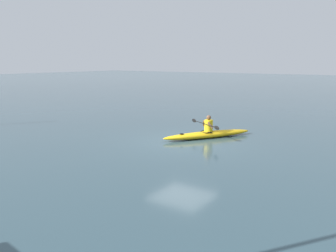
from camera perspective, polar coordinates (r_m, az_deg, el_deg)
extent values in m
plane|color=#334C56|center=(15.50, 2.40, -2.57)|extent=(160.00, 160.00, 0.00)
ellipsoid|color=#EAB214|center=(16.40, 6.38, -1.35)|extent=(2.80, 4.14, 0.30)
torus|color=black|center=(16.34, 6.13, -0.93)|extent=(0.75, 0.75, 0.04)
cylinder|color=black|center=(15.75, 2.19, -1.26)|extent=(0.18, 0.18, 0.02)
cylinder|color=yellow|center=(16.34, 6.48, 0.07)|extent=(0.38, 0.38, 0.52)
sphere|color=brown|center=(16.28, 6.50, 1.36)|extent=(0.21, 0.21, 0.21)
cylinder|color=black|center=(16.22, 5.87, 0.33)|extent=(1.77, 1.07, 0.03)
ellipsoid|color=black|center=(15.36, 7.77, -0.28)|extent=(0.36, 0.24, 0.17)
ellipsoid|color=black|center=(17.10, 4.17, 0.88)|extent=(0.36, 0.24, 0.17)
cylinder|color=brown|center=(16.04, 6.76, 0.12)|extent=(0.32, 0.13, 0.34)
cylinder|color=brown|center=(16.53, 5.73, 0.45)|extent=(0.22, 0.29, 0.34)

